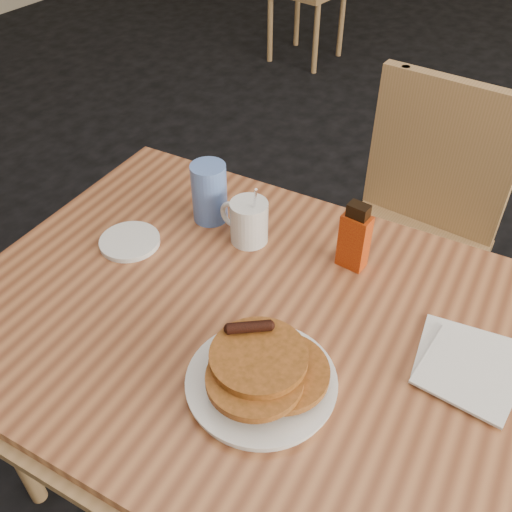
{
  "coord_description": "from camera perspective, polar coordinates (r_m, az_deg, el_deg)",
  "views": [
    {
      "loc": [
        0.44,
        -0.66,
        1.58
      ],
      "look_at": [
        -0.03,
        0.03,
        0.85
      ],
      "focal_mm": 40.0,
      "sensor_mm": 36.0,
      "label": 1
    }
  ],
  "objects": [
    {
      "name": "napkin_stack",
      "position": [
        1.11,
        20.37,
        -10.21
      ],
      "size": [
        0.2,
        0.21,
        0.01
      ],
      "rotation": [
        0.0,
        0.0,
        0.19
      ],
      "color": "silver",
      "rests_on": "main_table"
    },
    {
      "name": "main_table",
      "position": [
        1.14,
        2.0,
        -8.32
      ],
      "size": [
        1.39,
        1.01,
        0.75
      ],
      "rotation": [
        0.0,
        0.0,
        0.09
      ],
      "color": "#A6643B",
      "rests_on": "floor"
    },
    {
      "name": "chair_main_far",
      "position": [
        1.76,
        15.95,
        4.17
      ],
      "size": [
        0.43,
        0.43,
        0.94
      ],
      "rotation": [
        0.0,
        0.0,
        -0.02
      ],
      "color": "#A47B4D",
      "rests_on": "floor"
    },
    {
      "name": "blue_tumbler",
      "position": [
        1.33,
        -4.69,
        6.34
      ],
      "size": [
        0.1,
        0.1,
        0.14
      ],
      "primitive_type": "cylinder",
      "rotation": [
        0.0,
        0.0,
        -0.34
      ],
      "color": "#5275C2",
      "rests_on": "main_table"
    },
    {
      "name": "pancake_plate",
      "position": [
        1.0,
        0.58,
        -11.75
      ],
      "size": [
        0.26,
        0.26,
        0.1
      ],
      "rotation": [
        0.0,
        0.0,
        0.27
      ],
      "color": "silver",
      "rests_on": "main_table"
    },
    {
      "name": "floor",
      "position": [
        1.76,
        0.29,
        -22.18
      ],
      "size": [
        10.0,
        10.0,
        0.0
      ],
      "primitive_type": "plane",
      "color": "black",
      "rests_on": "ground"
    },
    {
      "name": "syrup_bottle",
      "position": [
        1.21,
        9.83,
        1.78
      ],
      "size": [
        0.06,
        0.04,
        0.16
      ],
      "rotation": [
        0.0,
        0.0,
        -0.03
      ],
      "color": "maroon",
      "rests_on": "main_table"
    },
    {
      "name": "coffee_mug",
      "position": [
        1.27,
        -0.8,
        3.55
      ],
      "size": [
        0.12,
        0.08,
        0.16
      ],
      "rotation": [
        0.0,
        0.0,
        0.31
      ],
      "color": "silver",
      "rests_on": "main_table"
    },
    {
      "name": "side_saucer",
      "position": [
        1.32,
        -12.51,
        1.44
      ],
      "size": [
        0.15,
        0.15,
        0.01
      ],
      "primitive_type": "cylinder",
      "rotation": [
        0.0,
        0.0,
        -0.1
      ],
      "color": "silver",
      "rests_on": "main_table"
    }
  ]
}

